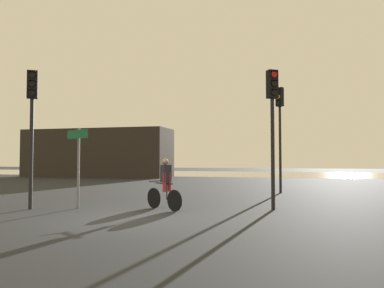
# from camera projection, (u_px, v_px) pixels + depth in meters

# --- Properties ---
(ground_plane) EXTENTS (120.00, 120.00, 0.00)m
(ground_plane) POSITION_uv_depth(u_px,v_px,m) (127.00, 219.00, 10.04)
(ground_plane) COLOR black
(water_strip) EXTENTS (80.00, 16.00, 0.01)m
(water_strip) POSITION_uv_depth(u_px,v_px,m) (250.00, 174.00, 40.85)
(water_strip) COLOR #9E937F
(water_strip) RESTS_ON ground
(distant_building) EXTENTS (13.64, 4.00, 4.35)m
(distant_building) POSITION_uv_depth(u_px,v_px,m) (97.00, 153.00, 34.59)
(distant_building) COLOR #2D2823
(distant_building) RESTS_ON ground
(traffic_light_near_right) EXTENTS (0.40, 0.42, 4.44)m
(traffic_light_near_right) POSITION_uv_depth(u_px,v_px,m) (272.00, 112.00, 11.90)
(traffic_light_near_right) COLOR black
(traffic_light_near_right) RESTS_ON ground
(traffic_light_near_left) EXTENTS (0.40, 0.42, 4.46)m
(traffic_light_near_left) POSITION_uv_depth(u_px,v_px,m) (32.00, 113.00, 12.03)
(traffic_light_near_left) COLOR black
(traffic_light_near_left) RESTS_ON ground
(traffic_light_far_right) EXTENTS (0.40, 0.42, 5.02)m
(traffic_light_far_right) POSITION_uv_depth(u_px,v_px,m) (280.00, 120.00, 17.82)
(traffic_light_far_right) COLOR black
(traffic_light_far_right) RESTS_ON ground
(direction_sign_post) EXTENTS (1.02, 0.48, 2.60)m
(direction_sign_post) POSITION_uv_depth(u_px,v_px,m) (78.00, 156.00, 12.18)
(direction_sign_post) COLOR slate
(direction_sign_post) RESTS_ON ground
(cyclist) EXTENTS (1.46, 0.96, 1.62)m
(cyclist) POSITION_uv_depth(u_px,v_px,m) (165.00, 184.00, 11.77)
(cyclist) COLOR black
(cyclist) RESTS_ON ground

